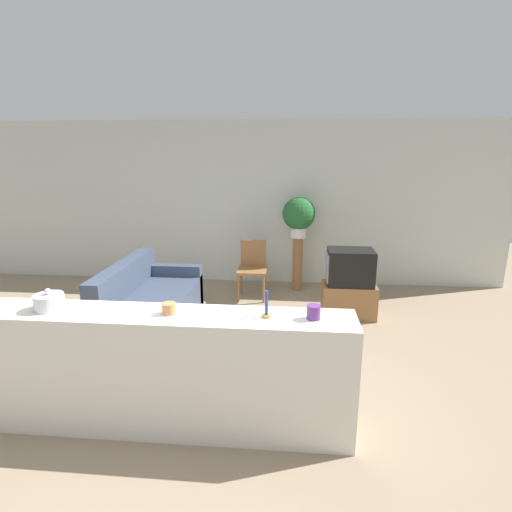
# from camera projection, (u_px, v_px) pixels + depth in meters

# --- Properties ---
(ground_plane) EXTENTS (14.00, 14.00, 0.00)m
(ground_plane) POSITION_uv_depth(u_px,v_px,m) (184.00, 391.00, 3.76)
(ground_plane) COLOR gray
(wall_back) EXTENTS (9.00, 0.06, 2.70)m
(wall_back) POSITION_uv_depth(u_px,v_px,m) (234.00, 204.00, 6.73)
(wall_back) COLOR silver
(wall_back) RESTS_ON ground_plane
(couch) EXTENTS (0.90, 1.72, 0.85)m
(couch) POSITION_uv_depth(u_px,v_px,m) (150.00, 306.00, 5.04)
(couch) COLOR #384256
(couch) RESTS_ON ground_plane
(tv_stand) EXTENTS (0.71, 0.47, 0.46)m
(tv_stand) POSITION_uv_depth(u_px,v_px,m) (348.00, 300.00, 5.47)
(tv_stand) COLOR olive
(tv_stand) RESTS_ON ground_plane
(television) EXTENTS (0.62, 0.44, 0.48)m
(television) POSITION_uv_depth(u_px,v_px,m) (350.00, 267.00, 5.35)
(television) COLOR black
(television) RESTS_ON tv_stand
(wooden_chair) EXTENTS (0.44, 0.44, 0.87)m
(wooden_chair) POSITION_uv_depth(u_px,v_px,m) (253.00, 266.00, 6.13)
(wooden_chair) COLOR olive
(wooden_chair) RESTS_ON ground_plane
(plant_stand) EXTENTS (0.16, 0.16, 0.87)m
(plant_stand) POSITION_uv_depth(u_px,v_px,m) (297.00, 264.00, 6.47)
(plant_stand) COLOR olive
(plant_stand) RESTS_ON ground_plane
(potted_plant) EXTENTS (0.52, 0.52, 0.64)m
(potted_plant) POSITION_uv_depth(u_px,v_px,m) (299.00, 215.00, 6.27)
(potted_plant) COLOR white
(potted_plant) RESTS_ON plant_stand
(foreground_counter) EXTENTS (2.96, 0.44, 0.99)m
(foreground_counter) POSITION_uv_depth(u_px,v_px,m) (166.00, 371.00, 3.17)
(foreground_counter) COLOR white
(foreground_counter) RESTS_ON ground_plane
(decorative_bowl) EXTENTS (0.22, 0.22, 0.17)m
(decorative_bowl) POSITION_uv_depth(u_px,v_px,m) (49.00, 302.00, 3.11)
(decorative_bowl) COLOR silver
(decorative_bowl) RESTS_ON foreground_counter
(candle_jar) EXTENTS (0.11, 0.11, 0.08)m
(candle_jar) POSITION_uv_depth(u_px,v_px,m) (169.00, 308.00, 3.03)
(candle_jar) COLOR #C6844C
(candle_jar) RESTS_ON foreground_counter
(candlestick) EXTENTS (0.07, 0.07, 0.21)m
(candlestick) POSITION_uv_depth(u_px,v_px,m) (266.00, 309.00, 2.96)
(candlestick) COLOR #B7933D
(candlestick) RESTS_ON foreground_counter
(coffee_tin) EXTENTS (0.10, 0.10, 0.11)m
(coffee_tin) POSITION_uv_depth(u_px,v_px,m) (314.00, 312.00, 2.93)
(coffee_tin) COLOR #66337F
(coffee_tin) RESTS_ON foreground_counter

